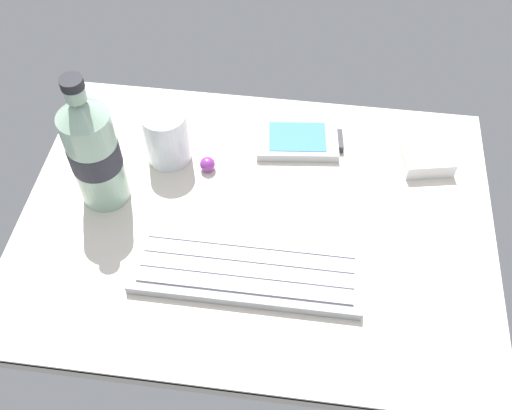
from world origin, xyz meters
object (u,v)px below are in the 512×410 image
(handheld_device, at_px, (298,140))
(charger_block, at_px, (427,159))
(juice_cup, at_px, (167,138))
(trackball_mouse, at_px, (207,164))
(keyboard, at_px, (244,265))
(water_bottle, at_px, (93,150))

(handheld_device, height_order, charger_block, charger_block)
(handheld_device, relative_size, charger_block, 1.91)
(juice_cup, relative_size, trackball_mouse, 3.86)
(keyboard, bearing_deg, trackball_mouse, 115.47)
(keyboard, height_order, charger_block, charger_block)
(juice_cup, relative_size, water_bottle, 0.41)
(charger_block, bearing_deg, trackball_mouse, -170.98)
(charger_block, height_order, trackball_mouse, charger_block)
(charger_block, bearing_deg, juice_cup, -175.03)
(handheld_device, bearing_deg, charger_block, -5.52)
(trackball_mouse, bearing_deg, charger_block, 9.02)
(trackball_mouse, bearing_deg, juice_cup, 163.91)
(juice_cup, xyz_separation_m, trackball_mouse, (0.06, -0.02, -0.03))
(keyboard, relative_size, handheld_device, 2.17)
(keyboard, distance_m, handheld_device, 0.23)
(keyboard, height_order, juice_cup, juice_cup)
(water_bottle, bearing_deg, charger_block, 14.30)
(handheld_device, relative_size, water_bottle, 0.64)
(keyboard, relative_size, juice_cup, 3.41)
(juice_cup, xyz_separation_m, charger_block, (0.37, 0.03, -0.03))
(charger_block, distance_m, trackball_mouse, 0.32)
(handheld_device, bearing_deg, juice_cup, -164.75)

